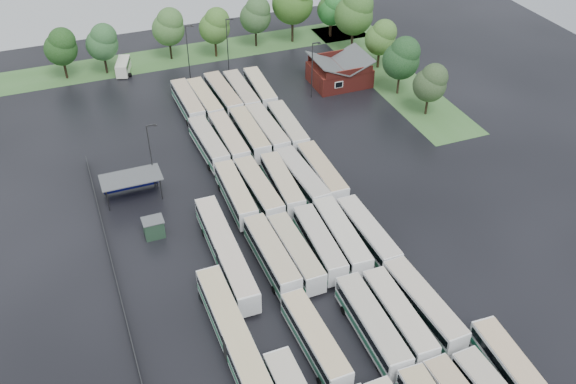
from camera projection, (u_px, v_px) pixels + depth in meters
name	position (u px, v px, depth m)	size (l,w,h in m)	color
ground	(309.00, 267.00, 77.96)	(160.00, 160.00, 0.00)	black
brick_building	(339.00, 74.00, 115.82)	(10.07, 8.60, 5.39)	maroon
wash_shed	(131.00, 179.00, 87.63)	(8.20, 4.20, 3.58)	#2D2D30
utility_hut	(154.00, 228.00, 81.87)	(2.70, 2.20, 2.62)	#203B28
grass_strip_north	(191.00, 54.00, 126.98)	(80.00, 10.00, 0.01)	#3F6F32
grass_strip_east	(387.00, 74.00, 119.87)	(10.00, 50.00, 0.01)	#3F6F32
west_fence	(113.00, 267.00, 77.11)	(0.10, 50.00, 1.20)	#2D2D30
bus_r1c0	(315.00, 340.00, 66.39)	(3.00, 12.45, 3.45)	white
bus_r1c2	(372.00, 325.00, 67.88)	(2.98, 13.08, 3.63)	white
bus_r1c3	(398.00, 316.00, 68.95)	(2.88, 12.69, 3.52)	white
bus_r1c4	(423.00, 305.00, 70.24)	(3.38, 13.01, 3.59)	white
bus_r2c0	(272.00, 256.00, 76.67)	(2.94, 12.88, 3.57)	white
bus_r2c1	(296.00, 253.00, 77.21)	(2.87, 12.44, 3.45)	white
bus_r2c2	(319.00, 243.00, 78.55)	(3.13, 12.45, 3.44)	white
bus_r2c3	(341.00, 237.00, 79.39)	(3.32, 13.13, 3.62)	white
bus_r2c4	(368.00, 234.00, 79.92)	(2.91, 12.70, 3.52)	white
bus_r3c0	(236.00, 194.00, 86.66)	(2.92, 12.53, 3.47)	white
bus_r3c1	(259.00, 190.00, 87.31)	(3.04, 12.88, 3.57)	white
bus_r3c2	(282.00, 184.00, 88.42)	(3.23, 12.54, 3.46)	white
bus_r3c3	(302.00, 179.00, 89.38)	(3.29, 12.98, 3.58)	white
bus_r3c4	(322.00, 174.00, 90.42)	(2.94, 12.91, 3.58)	white
bus_r4c0	(209.00, 144.00, 96.78)	(3.15, 12.65, 3.50)	white
bus_r4c1	(229.00, 140.00, 97.63)	(2.82, 12.92, 3.59)	white
bus_r4c2	(250.00, 134.00, 98.91)	(2.82, 12.86, 3.57)	white
bus_r4c3	(267.00, 131.00, 99.72)	(2.96, 13.01, 3.61)	white
bus_r4c4	(287.00, 128.00, 100.51)	(3.13, 12.86, 3.56)	white
bus_r5c0	(188.00, 103.00, 107.11)	(2.90, 12.58, 3.49)	white
bus_r5c1	(205.00, 101.00, 107.58)	(3.14, 12.57, 3.47)	white
bus_r5c2	(223.00, 96.00, 108.88)	(3.21, 13.16, 3.64)	white
bus_r5c3	(241.00, 93.00, 109.67)	(2.74, 12.75, 3.55)	white
bus_r5c4	(260.00, 90.00, 110.86)	(3.27, 12.54, 3.46)	white
artic_bus_west_b	(226.00, 252.00, 77.20)	(2.95, 19.20, 3.56)	white
artic_bus_west_c	(235.00, 339.00, 66.41)	(3.00, 19.54, 3.62)	white
minibus	(123.00, 66.00, 119.48)	(3.65, 6.04, 2.48)	white
tree_north_0	(61.00, 46.00, 114.82)	(5.91, 5.91, 9.78)	black
tree_north_1	(103.00, 42.00, 116.56)	(5.86, 5.86, 9.71)	black
tree_north_2	(169.00, 26.00, 121.35)	(6.20, 6.20, 10.27)	black
tree_north_3	(215.00, 25.00, 122.38)	(5.98, 5.98, 9.90)	#332111
tree_north_4	(256.00, 15.00, 126.20)	(6.17, 6.17, 10.22)	black
tree_north_5	(294.00, 0.00, 126.70)	(8.24, 8.24, 13.64)	#33261A
tree_north_6	(332.00, 7.00, 131.00)	(5.63, 5.63, 9.33)	black
tree_east_0	(431.00, 82.00, 104.41)	(5.51, 5.51, 9.13)	#2D2215
tree_east_1	(402.00, 58.00, 109.73)	(6.41, 6.41, 10.61)	#3A2A1D
tree_east_2	(382.00, 37.00, 118.59)	(5.73, 5.73, 9.49)	#372817
tree_east_3	(355.00, 12.00, 123.44)	(7.55, 7.55, 12.50)	#33251C
tree_east_4	(332.00, 9.00, 130.50)	(5.47, 5.47, 9.06)	#331E12
lamp_post_ne	(313.00, 66.00, 109.18)	(1.56, 0.30, 10.15)	#2D2D30
lamp_post_nw	(151.00, 151.00, 88.06)	(1.53, 0.30, 9.94)	#2D2D30
lamp_post_back_w	(188.00, 48.00, 114.94)	(1.57, 0.31, 10.22)	#2D2D30
lamp_post_back_e	(228.00, 41.00, 118.03)	(1.54, 0.30, 9.97)	#2D2D30
puddle_1	(488.00, 384.00, 64.29)	(4.52, 4.52, 0.01)	black
puddle_2	(224.00, 292.00, 74.55)	(6.07, 6.07, 0.01)	black
puddle_3	(341.00, 268.00, 77.85)	(4.00, 4.00, 0.01)	black
puddle_4	(489.00, 362.00, 66.51)	(3.55, 3.55, 0.01)	black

